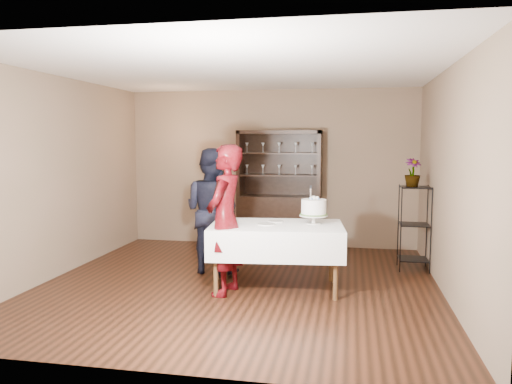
# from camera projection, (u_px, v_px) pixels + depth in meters

# --- Properties ---
(floor) EXTENTS (5.00, 5.00, 0.00)m
(floor) POSITION_uv_depth(u_px,v_px,m) (239.00, 284.00, 6.38)
(floor) COLOR black
(floor) RESTS_ON ground
(ceiling) EXTENTS (5.00, 5.00, 0.00)m
(ceiling) POSITION_uv_depth(u_px,v_px,m) (238.00, 70.00, 6.10)
(ceiling) COLOR white
(ceiling) RESTS_ON back_wall
(back_wall) EXTENTS (5.00, 0.02, 2.70)m
(back_wall) POSITION_uv_depth(u_px,v_px,m) (270.00, 168.00, 8.69)
(back_wall) COLOR #726149
(back_wall) RESTS_ON floor
(wall_left) EXTENTS (0.02, 5.00, 2.70)m
(wall_left) POSITION_uv_depth(u_px,v_px,m) (58.00, 177.00, 6.71)
(wall_left) COLOR #726149
(wall_left) RESTS_ON floor
(wall_right) EXTENTS (0.02, 5.00, 2.70)m
(wall_right) POSITION_uv_depth(u_px,v_px,m) (449.00, 183.00, 5.78)
(wall_right) COLOR #726149
(wall_right) RESTS_ON floor
(china_hutch) EXTENTS (1.40, 0.48, 2.00)m
(china_hutch) POSITION_uv_depth(u_px,v_px,m) (279.00, 209.00, 8.48)
(china_hutch) COLOR black
(china_hutch) RESTS_ON floor
(plant_etagere) EXTENTS (0.42, 0.42, 1.20)m
(plant_etagere) POSITION_uv_depth(u_px,v_px,m) (414.00, 224.00, 7.06)
(plant_etagere) COLOR black
(plant_etagere) RESTS_ON floor
(cake_table) EXTENTS (1.71, 1.16, 0.81)m
(cake_table) POSITION_uv_depth(u_px,v_px,m) (277.00, 240.00, 6.14)
(cake_table) COLOR silver
(cake_table) RESTS_ON floor
(woman) EXTENTS (0.51, 0.70, 1.79)m
(woman) POSITION_uv_depth(u_px,v_px,m) (225.00, 220.00, 5.93)
(woman) COLOR #340405
(woman) RESTS_ON floor
(man) EXTENTS (1.02, 0.91, 1.73)m
(man) POSITION_uv_depth(u_px,v_px,m) (212.00, 211.00, 6.91)
(man) COLOR black
(man) RESTS_ON floor
(cake) EXTENTS (0.39, 0.39, 0.48)m
(cake) POSITION_uv_depth(u_px,v_px,m) (314.00, 208.00, 6.16)
(cake) COLOR silver
(cake) RESTS_ON cake_table
(plate_near) EXTENTS (0.28, 0.28, 0.01)m
(plate_near) POSITION_uv_depth(u_px,v_px,m) (266.00, 224.00, 6.10)
(plate_near) COLOR silver
(plate_near) RESTS_ON cake_table
(plate_far) EXTENTS (0.21, 0.21, 0.01)m
(plate_far) POSITION_uv_depth(u_px,v_px,m) (276.00, 221.00, 6.31)
(plate_far) COLOR silver
(plate_far) RESTS_ON cake_table
(potted_plant) EXTENTS (0.29, 0.29, 0.40)m
(potted_plant) POSITION_uv_depth(u_px,v_px,m) (413.00, 173.00, 6.96)
(potted_plant) COLOR #4A6F35
(potted_plant) RESTS_ON plant_etagere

